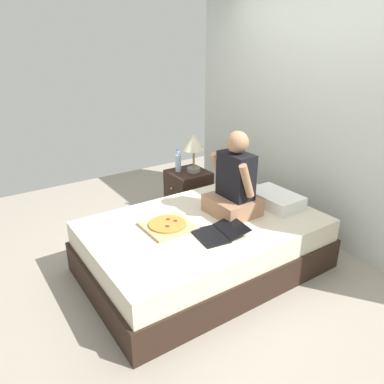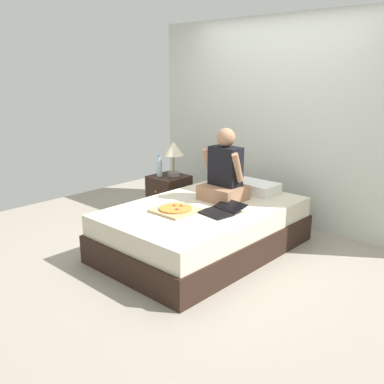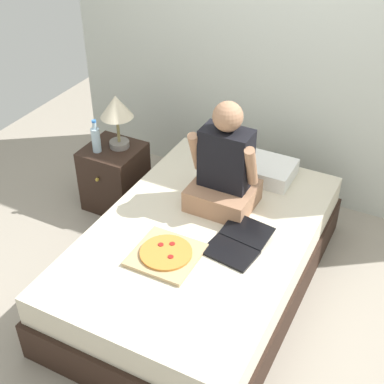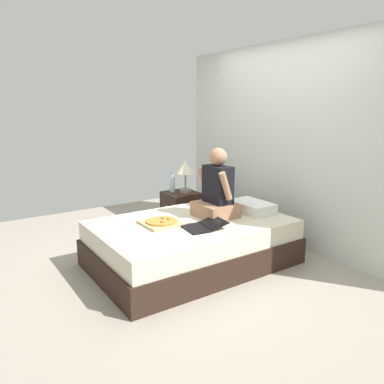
# 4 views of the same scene
# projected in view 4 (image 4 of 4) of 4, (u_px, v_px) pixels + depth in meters

# --- Properties ---
(ground_plane) EXTENTS (5.79, 5.79, 0.00)m
(ground_plane) POSITION_uv_depth(u_px,v_px,m) (192.00, 263.00, 4.20)
(ground_plane) COLOR #9E9384
(wall_back) EXTENTS (3.79, 0.12, 2.50)m
(wall_back) POSITION_uv_depth(u_px,v_px,m) (286.00, 145.00, 4.70)
(wall_back) COLOR silver
(wall_back) RESTS_ON ground
(bed) EXTENTS (1.39, 2.14, 0.50)m
(bed) POSITION_uv_depth(u_px,v_px,m) (192.00, 243.00, 4.15)
(bed) COLOR black
(bed) RESTS_ON ground
(nightstand_left) EXTENTS (0.44, 0.47, 0.55)m
(nightstand_left) POSITION_uv_depth(u_px,v_px,m) (181.00, 211.00, 5.31)
(nightstand_left) COLOR black
(nightstand_left) RESTS_ON ground
(lamp_on_left_nightstand) EXTENTS (0.26, 0.26, 0.45)m
(lamp_on_left_nightstand) POSITION_uv_depth(u_px,v_px,m) (185.00, 169.00, 5.17)
(lamp_on_left_nightstand) COLOR gray
(lamp_on_left_nightstand) RESTS_ON nightstand_left
(water_bottle) EXTENTS (0.07, 0.07, 0.28)m
(water_bottle) POSITION_uv_depth(u_px,v_px,m) (172.00, 184.00, 5.24)
(water_bottle) COLOR silver
(water_bottle) RESTS_ON nightstand_left
(pillow) EXTENTS (0.52, 0.34, 0.12)m
(pillow) POSITION_uv_depth(u_px,v_px,m) (251.00, 207.00, 4.43)
(pillow) COLOR white
(pillow) RESTS_ON bed
(person_seated) EXTENTS (0.47, 0.40, 0.78)m
(person_seated) POSITION_uv_depth(u_px,v_px,m) (217.00, 192.00, 4.20)
(person_seated) COLOR #A37556
(person_seated) RESTS_ON bed
(laptop) EXTENTS (0.37, 0.45, 0.07)m
(laptop) POSITION_uv_depth(u_px,v_px,m) (202.00, 226.00, 3.84)
(laptop) COLOR black
(laptop) RESTS_ON bed
(pizza_box) EXTENTS (0.40, 0.40, 0.04)m
(pizza_box) POSITION_uv_depth(u_px,v_px,m) (162.00, 223.00, 3.97)
(pizza_box) COLOR tan
(pizza_box) RESTS_ON bed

